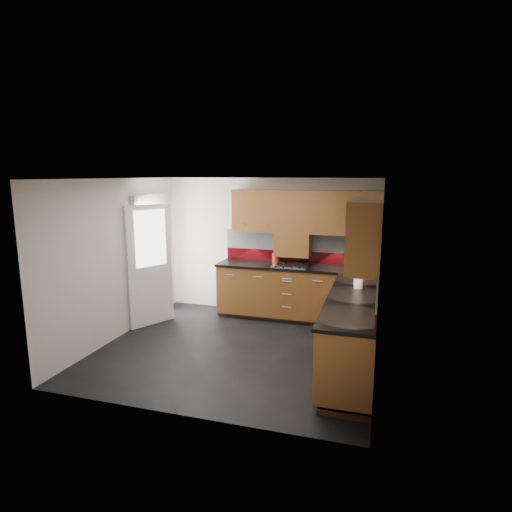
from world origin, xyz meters
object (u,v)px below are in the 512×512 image
(gas_hob, at_px, (291,265))
(toaster, at_px, (361,262))
(utensil_pot, at_px, (276,257))
(food_processor, at_px, (361,275))

(gas_hob, relative_size, toaster, 1.97)
(utensil_pot, relative_size, food_processor, 1.52)
(toaster, relative_size, food_processor, 0.97)
(utensil_pot, bearing_deg, food_processor, -36.94)
(utensil_pot, bearing_deg, gas_hob, -29.63)
(gas_hob, height_order, toaster, toaster)
(utensil_pot, distance_m, toaster, 1.45)
(utensil_pot, height_order, toaster, utensil_pot)
(toaster, xyz_separation_m, food_processor, (0.04, -1.11, 0.05))
(utensil_pot, relative_size, toaster, 1.57)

